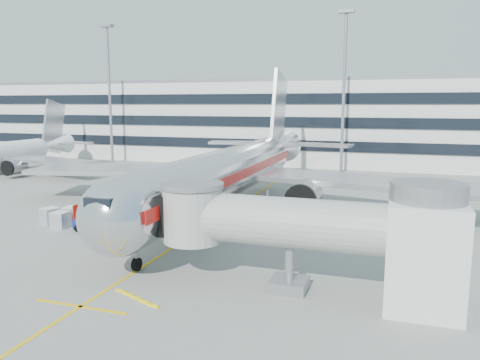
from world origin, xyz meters
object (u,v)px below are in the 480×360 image
(baggage_tug, at_px, (89,220))
(cargo_container_right, at_px, (73,215))
(main_jet, at_px, (233,170))
(cargo_container_left, at_px, (50,216))
(ramp_worker, at_px, (120,222))
(belt_loader, at_px, (148,216))
(cargo_container_front, at_px, (61,220))

(baggage_tug, xyz_separation_m, cargo_container_right, (-3.02, 1.65, -0.09))
(main_jet, height_order, cargo_container_left, main_jet)
(cargo_container_left, bearing_deg, cargo_container_right, 22.47)
(baggage_tug, distance_m, cargo_container_right, 3.44)
(baggage_tug, bearing_deg, ramp_worker, 3.71)
(main_jet, bearing_deg, baggage_tug, -128.22)
(main_jet, bearing_deg, cargo_container_right, -140.32)
(cargo_container_left, bearing_deg, belt_loader, 19.76)
(cargo_container_left, xyz_separation_m, cargo_container_right, (1.94, 0.80, 0.04))
(main_jet, relative_size, baggage_tug, 17.64)
(cargo_container_left, bearing_deg, baggage_tug, -9.71)
(cargo_container_left, height_order, ramp_worker, ramp_worker)
(cargo_container_right, bearing_deg, belt_loader, 18.96)
(cargo_container_right, height_order, ramp_worker, ramp_worker)
(main_jet, distance_m, cargo_container_front, 17.69)
(cargo_container_right, relative_size, ramp_worker, 0.97)
(baggage_tug, relative_size, cargo_container_left, 1.63)
(cargo_container_left, bearing_deg, main_jet, 37.73)
(baggage_tug, relative_size, cargo_container_front, 1.97)
(main_jet, distance_m, cargo_container_right, 16.55)
(cargo_container_front, bearing_deg, cargo_container_right, 92.69)
(main_jet, relative_size, cargo_container_left, 28.68)
(belt_loader, relative_size, cargo_container_front, 3.44)
(main_jet, bearing_deg, ramp_worker, -118.46)
(cargo_container_left, distance_m, cargo_container_front, 2.26)
(belt_loader, bearing_deg, baggage_tug, -133.09)
(belt_loader, distance_m, ramp_worker, 3.83)
(main_jet, bearing_deg, cargo_container_left, -142.27)
(cargo_container_right, xyz_separation_m, cargo_container_front, (0.08, -1.81, -0.05))
(cargo_container_left, distance_m, cargo_container_right, 2.10)
(baggage_tug, bearing_deg, cargo_container_left, 170.29)
(ramp_worker, bearing_deg, belt_loader, 56.21)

